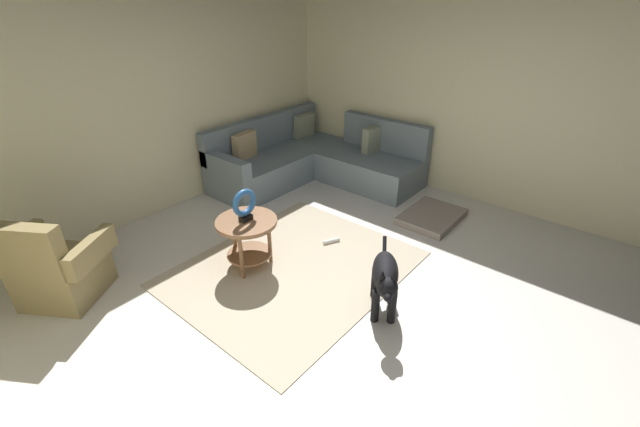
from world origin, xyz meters
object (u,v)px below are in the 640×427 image
sectional_couch (313,161)px  armchair (57,269)px  dog (385,277)px  side_table (247,231)px  dog_bed_mat (432,217)px  torus_sculpture (245,204)px  dog_toy_rope (331,241)px

sectional_couch → armchair: (-3.51, -0.01, 0.03)m
sectional_couch → armchair: same height
armchair → dog: 2.89m
side_table → dog_bed_mat: side_table is taller
torus_sculpture → dog_bed_mat: bearing=-25.7°
torus_sculpture → dog_toy_rope: (0.87, -0.37, -0.69)m
sectional_couch → dog_toy_rope: sectional_couch is taller
torus_sculpture → armchair: bearing=146.9°
side_table → dog_toy_rope: (0.87, -0.37, -0.39)m
sectional_couch → dog: size_ratio=3.06×
dog_bed_mat → dog_toy_rope: size_ratio=4.13×
dog_bed_mat → dog: dog is taller
dog_bed_mat → dog_toy_rope: (-1.21, 0.62, -0.02)m
sectional_couch → side_table: sectional_couch is taller
sectional_couch → torus_sculpture: sectional_couch is taller
torus_sculpture → dog_toy_rope: size_ratio=1.68×
dog_bed_mat → dog: bearing=-167.0°
armchair → dog: armchair is taller
armchair → torus_sculpture: bearing=24.2°
armchair → dog_bed_mat: armchair is taller
armchair → dog_toy_rope: size_ratio=5.15×
torus_sculpture → dog: torus_sculpture is taller
side_table → dog: bearing=-79.0°
dog_bed_mat → side_table: bearing=154.3°
side_table → dog: (0.28, -1.42, -0.04)m
side_table → dog_bed_mat: bearing=-25.7°
sectional_couch → armchair: bearing=-179.8°
side_table → dog_bed_mat: 2.33m
side_table → torus_sculpture: 0.29m
armchair → dog_toy_rope: armchair is taller
sectional_couch → dog_bed_mat: (-0.01, -1.93, -0.25)m
dog → sectional_couch: bearing=-71.2°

